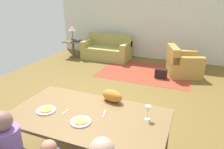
# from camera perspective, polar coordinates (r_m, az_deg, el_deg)

# --- Properties ---
(ground_plane) EXTENTS (7.09, 6.36, 0.02)m
(ground_plane) POSITION_cam_1_polar(r_m,az_deg,el_deg) (4.86, 2.63, -5.91)
(ground_plane) COLOR brown
(back_wall) EXTENTS (7.09, 0.10, 2.70)m
(back_wall) POSITION_cam_1_polar(r_m,az_deg,el_deg) (7.50, 11.37, 14.32)
(back_wall) COLOR silver
(back_wall) RESTS_ON ground_plane
(dining_table) EXTENTS (2.00, 1.10, 0.76)m
(dining_table) POSITION_cam_1_polar(r_m,az_deg,el_deg) (2.78, -6.41, -11.74)
(dining_table) COLOR brown
(dining_table) RESTS_ON ground_plane
(plate_near_man) EXTENTS (0.25, 0.25, 0.02)m
(plate_near_man) POSITION_cam_1_polar(r_m,az_deg,el_deg) (2.93, -17.23, -9.15)
(plate_near_man) COLOR white
(plate_near_man) RESTS_ON dining_table
(pizza_near_man) EXTENTS (0.17, 0.17, 0.01)m
(pizza_near_man) POSITION_cam_1_polar(r_m,az_deg,el_deg) (2.93, -17.26, -8.90)
(pizza_near_man) COLOR gold
(pizza_near_man) RESTS_ON plate_near_man
(plate_near_child) EXTENTS (0.25, 0.25, 0.02)m
(plate_near_child) POSITION_cam_1_polar(r_m,az_deg,el_deg) (2.61, -8.37, -12.42)
(plate_near_child) COLOR white
(plate_near_child) RESTS_ON dining_table
(pizza_near_child) EXTENTS (0.17, 0.17, 0.01)m
(pizza_near_child) POSITION_cam_1_polar(r_m,az_deg,el_deg) (2.60, -8.39, -12.15)
(pizza_near_child) COLOR #E29A4D
(pizza_near_child) RESTS_ON plate_near_child
(wine_glass) EXTENTS (0.07, 0.07, 0.19)m
(wine_glass) POSITION_cam_1_polar(r_m,az_deg,el_deg) (2.61, 9.62, -9.33)
(wine_glass) COLOR silver
(wine_glass) RESTS_ON dining_table
(fork) EXTENTS (0.02, 0.15, 0.01)m
(fork) POSITION_cam_1_polar(r_m,az_deg,el_deg) (2.85, -12.35, -9.76)
(fork) COLOR silver
(fork) RESTS_ON dining_table
(knife) EXTENTS (0.06, 0.17, 0.01)m
(knife) POSITION_cam_1_polar(r_m,az_deg,el_deg) (2.75, -2.11, -10.42)
(knife) COLOR silver
(knife) RESTS_ON dining_table
(cat) EXTENTS (0.35, 0.23, 0.17)m
(cat) POSITION_cam_1_polar(r_m,az_deg,el_deg) (3.00, 0.07, -5.73)
(cat) COLOR orange
(cat) RESTS_ON dining_table
(area_rug) EXTENTS (2.60, 1.80, 0.01)m
(area_rug) POSITION_cam_1_polar(r_m,az_deg,el_deg) (6.34, 8.93, 0.68)
(area_rug) COLOR #9D3E2A
(area_rug) RESTS_ON ground_plane
(couch) EXTENTS (1.62, 0.86, 0.82)m
(couch) POSITION_cam_1_polar(r_m,az_deg,el_deg) (7.50, -1.33, 6.59)
(couch) COLOR tan
(couch) RESTS_ON ground_plane
(armchair) EXTENTS (1.09, 1.08, 0.82)m
(armchair) POSITION_cam_1_polar(r_m,az_deg,el_deg) (6.28, 18.37, 2.68)
(armchair) COLOR #B38A40
(armchair) RESTS_ON ground_plane
(side_table) EXTENTS (0.56, 0.56, 0.58)m
(side_table) POSITION_cam_1_polar(r_m,az_deg,el_deg) (7.81, -10.33, 7.40)
(side_table) COLOR brown
(side_table) RESTS_ON ground_plane
(table_lamp) EXTENTS (0.26, 0.26, 0.54)m
(table_lamp) POSITION_cam_1_polar(r_m,az_deg,el_deg) (7.69, -10.65, 11.97)
(table_lamp) COLOR #404E3A
(table_lamp) RESTS_ON side_table
(book_lower) EXTENTS (0.22, 0.16, 0.03)m
(book_lower) POSITION_cam_1_polar(r_m,az_deg,el_deg) (7.66, -9.69, 8.82)
(book_lower) COLOR #A03330
(book_lower) RESTS_ON side_table
(book_upper) EXTENTS (0.22, 0.16, 0.03)m
(book_upper) POSITION_cam_1_polar(r_m,az_deg,el_deg) (7.66, -9.39, 9.07)
(book_upper) COLOR #344B81
(book_upper) RESTS_ON book_lower
(handbag) EXTENTS (0.32, 0.16, 0.26)m
(handbag) POSITION_cam_1_polar(r_m,az_deg,el_deg) (5.93, 13.00, 0.23)
(handbag) COLOR black
(handbag) RESTS_ON ground_plane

